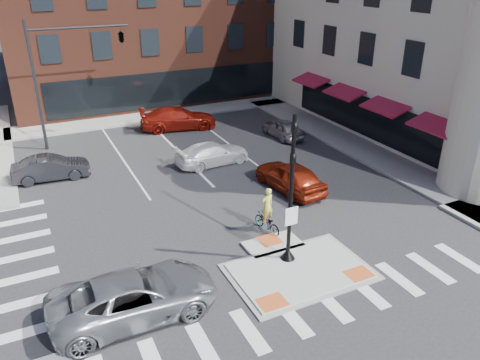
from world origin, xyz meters
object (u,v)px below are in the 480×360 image
silver_suv (135,296)px  bg_car_red (178,118)px  white_pickup (213,154)px  cyclist (267,217)px  red_sedan (290,176)px  bg_car_silver (283,128)px  bg_car_dark (51,168)px

silver_suv → bg_car_red: size_ratio=1.04×
silver_suv → white_pickup: silver_suv is taller
silver_suv → cyclist: (6.66, 2.90, -0.07)m
red_sedan → cyclist: bearing=40.1°
cyclist → white_pickup: bearing=-106.4°
cyclist → bg_car_silver: bearing=-134.3°
white_pickup → bg_car_dark: 9.08m
white_pickup → cyclist: (-0.86, -8.24, 0.06)m
red_sedan → bg_car_red: size_ratio=0.84×
bg_car_dark → bg_car_red: bearing=-55.6°
silver_suv → cyclist: 7.26m
red_sedan → white_pickup: red_sedan is taller
red_sedan → white_pickup: (-2.29, 5.04, -0.12)m
bg_car_dark → cyclist: bearing=-137.1°
red_sedan → bg_car_dark: (-11.18, 6.90, -0.10)m
bg_car_dark → silver_suv: bearing=-169.5°
white_pickup → bg_car_red: size_ratio=0.83×
bg_car_silver → cyclist: bearing=53.4°
silver_suv → white_pickup: 13.44m
silver_suv → bg_car_dark: 13.08m
bg_car_dark → bg_car_red: size_ratio=0.75×
red_sedan → bg_car_silver: 8.34m
bg_car_red → bg_car_dark: bearing=131.4°
white_pickup → bg_car_red: 7.19m
white_pickup → bg_car_red: (0.32, 7.18, 0.13)m
bg_car_silver → bg_car_red: size_ratio=0.69×
silver_suv → red_sedan: 11.54m
bg_car_silver → cyclist: (-7.07, -10.56, 0.08)m
bg_car_silver → silver_suv: bearing=41.6°
bg_car_silver → bg_car_red: bearing=-42.4°
bg_car_red → cyclist: bearing=-173.0°
silver_suv → bg_car_silver: (13.72, 13.46, -0.15)m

